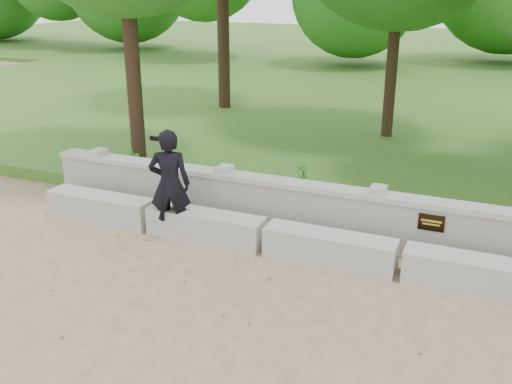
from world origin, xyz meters
The scene contains 7 objects.
ground centered at (0.00, 0.00, 0.00)m, with size 80.00×80.00×0.00m, color tan.
lawn centered at (0.00, 14.00, 0.12)m, with size 40.00×22.00×0.25m, color #33581A.
concrete_bench centered at (0.00, 1.90, 0.22)m, with size 11.90×0.45×0.45m.
parapet_wall centered at (0.00, 2.60, 0.46)m, with size 12.50×0.35×0.90m.
man_main centered at (-3.54, 1.80, 0.87)m, with size 0.75×0.70×1.74m.
shrub_a centered at (-5.28, 3.30, 0.53)m, with size 0.30×0.20×0.57m, color #3B7628.
shrub_d centered at (-2.10, 3.91, 0.54)m, with size 0.32×0.29×0.58m, color #3B7628.
Camera 1 is at (0.95, -5.27, 3.78)m, focal length 40.00 mm.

